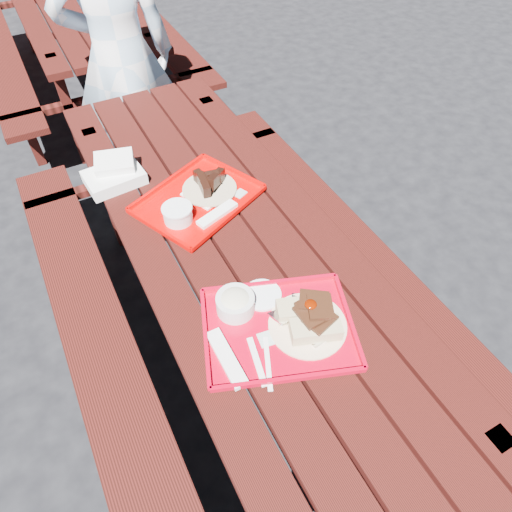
% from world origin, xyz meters
% --- Properties ---
extents(ground, '(60.00, 60.00, 0.00)m').
position_xyz_m(ground, '(0.00, 0.00, 0.00)').
color(ground, black).
rests_on(ground, ground).
extents(picnic_table_near, '(1.41, 2.40, 0.75)m').
position_xyz_m(picnic_table_near, '(-0.00, 0.00, 0.56)').
color(picnic_table_near, '#3A0E0B').
rests_on(picnic_table_near, ground).
extents(picnic_table_far, '(1.41, 2.40, 0.75)m').
position_xyz_m(picnic_table_far, '(-0.00, 2.80, 0.56)').
color(picnic_table_far, '#3A0E0B').
rests_on(picnic_table_far, ground).
extents(near_tray, '(0.55, 0.49, 0.14)m').
position_xyz_m(near_tray, '(-0.05, -0.38, 0.78)').
color(near_tray, '#B7011A').
rests_on(near_tray, picnic_table_near).
extents(far_tray, '(0.55, 0.50, 0.08)m').
position_xyz_m(far_tray, '(-0.04, 0.25, 0.77)').
color(far_tray, '#CB0000').
rests_on(far_tray, picnic_table_near).
extents(white_cloth, '(0.24, 0.20, 0.09)m').
position_xyz_m(white_cloth, '(-0.29, 0.54, 0.79)').
color(white_cloth, white).
rests_on(white_cloth, picnic_table_near).
extents(person, '(0.67, 0.50, 1.66)m').
position_xyz_m(person, '(0.02, 1.46, 0.83)').
color(person, '#ADCFEB').
rests_on(person, ground).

